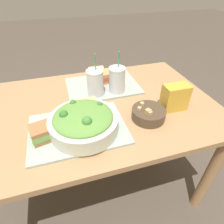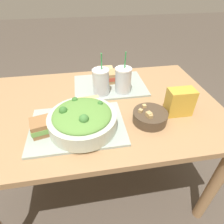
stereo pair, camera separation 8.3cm
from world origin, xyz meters
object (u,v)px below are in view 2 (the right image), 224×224
object	(u,v)px
sandwich_far	(113,76)
drink_cup_dark	(101,83)
baguette_far	(105,71)
drink_cup_red	(123,81)
chip_bag	(180,102)
sandwich_near	(46,126)
soup_bowl	(150,116)
salad_bowl	(82,119)
baguette_near	(88,103)

from	to	relation	value
sandwich_far	drink_cup_dark	xyz separation A→B (m)	(-0.09, -0.13, 0.04)
sandwich_far	baguette_far	bearing A→B (deg)	111.40
drink_cup_red	chip_bag	distance (m)	0.32
sandwich_near	sandwich_far	world-z (taller)	same
soup_bowl	sandwich_far	xyz separation A→B (m)	(-0.11, 0.40, 0.02)
baguette_far	sandwich_far	bearing A→B (deg)	-151.02
salad_bowl	sandwich_near	world-z (taller)	salad_bowl
sandwich_far	baguette_far	world-z (taller)	baguette_far
salad_bowl	sandwich_near	size ratio (longest dim) A/B	2.06
sandwich_near	sandwich_far	distance (m)	0.54
sandwich_near	drink_cup_dark	bearing A→B (deg)	31.74
salad_bowl	chip_bag	world-z (taller)	chip_bag
sandwich_far	chip_bag	xyz separation A→B (m)	(0.26, -0.36, 0.02)
sandwich_far	drink_cup_dark	distance (m)	0.16
drink_cup_dark	chip_bag	size ratio (longest dim) A/B	1.75
soup_bowl	baguette_near	distance (m)	0.30
sandwich_near	baguette_near	world-z (taller)	baguette_near
soup_bowl	sandwich_near	distance (m)	0.47
drink_cup_dark	drink_cup_red	xyz separation A→B (m)	(0.12, 0.00, -0.00)
salad_bowl	drink_cup_dark	bearing A→B (deg)	67.33
chip_bag	drink_cup_dark	bearing A→B (deg)	147.62
baguette_far	drink_cup_dark	distance (m)	0.21
soup_bowl	sandwich_near	world-z (taller)	sandwich_near
baguette_near	chip_bag	world-z (taller)	chip_bag
sandwich_near	baguette_far	xyz separation A→B (m)	(0.32, 0.47, 0.00)
salad_bowl	soup_bowl	distance (m)	0.31
salad_bowl	drink_cup_dark	world-z (taller)	drink_cup_dark
baguette_far	sandwich_near	bearing A→B (deg)	147.46
chip_bag	baguette_near	bearing A→B (deg)	169.13
baguette_near	salad_bowl	bearing A→B (deg)	160.27
sandwich_near	drink_cup_dark	size ratio (longest dim) A/B	0.61
sandwich_near	drink_cup_red	world-z (taller)	drink_cup_red
salad_bowl	baguette_far	xyz separation A→B (m)	(0.17, 0.47, -0.01)
soup_bowl	baguette_near	world-z (taller)	baguette_near
baguette_far	drink_cup_red	distance (m)	0.22
soup_bowl	baguette_far	size ratio (longest dim) A/B	1.69
baguette_far	drink_cup_red	xyz separation A→B (m)	(0.07, -0.20, 0.03)
baguette_near	baguette_far	bearing A→B (deg)	-26.58
baguette_near	chip_bag	xyz separation A→B (m)	(0.43, -0.09, 0.02)
salad_bowl	sandwich_near	distance (m)	0.16
salad_bowl	sandwich_near	xyz separation A→B (m)	(-0.16, 0.00, -0.02)
salad_bowl	chip_bag	distance (m)	0.47
salad_bowl	sandwich_far	size ratio (longest dim) A/B	2.34
salad_bowl	drink_cup_red	bearing A→B (deg)	48.96
salad_bowl	baguette_near	world-z (taller)	salad_bowl
salad_bowl	sandwich_far	distance (m)	0.45
soup_bowl	sandwich_near	xyz separation A→B (m)	(-0.46, -0.00, 0.02)
baguette_near	drink_cup_red	world-z (taller)	drink_cup_red
sandwich_far	baguette_near	bearing A→B (deg)	-127.53
baguette_far	salad_bowl	bearing A→B (deg)	162.42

